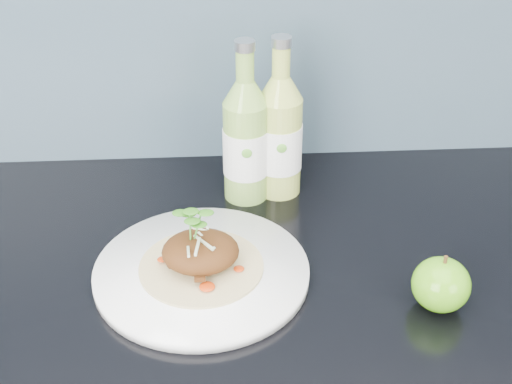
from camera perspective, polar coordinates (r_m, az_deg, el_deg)
dinner_plate at (r=1.01m, az=-4.37°, el=-6.41°), size 0.37×0.37×0.02m
pork_taco at (r=0.98m, az=-4.46°, el=-4.69°), size 0.17×0.17×0.10m
green_apple at (r=0.97m, az=14.58°, el=-7.18°), size 0.08×0.08×0.08m
cider_bottle_left at (r=1.13m, az=-0.84°, el=4.12°), size 0.09×0.09×0.27m
cider_bottle_right at (r=1.14m, az=1.91°, el=4.50°), size 0.08×0.08×0.27m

